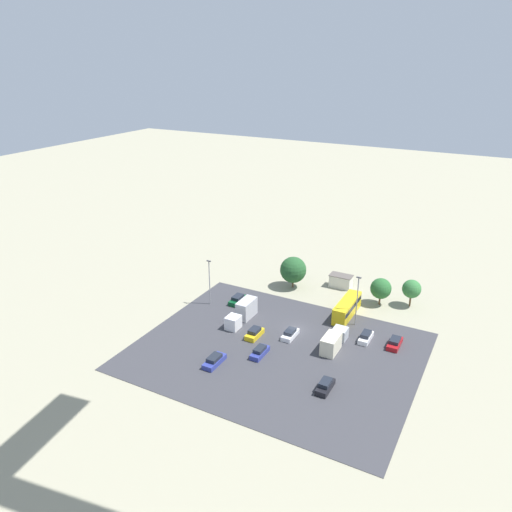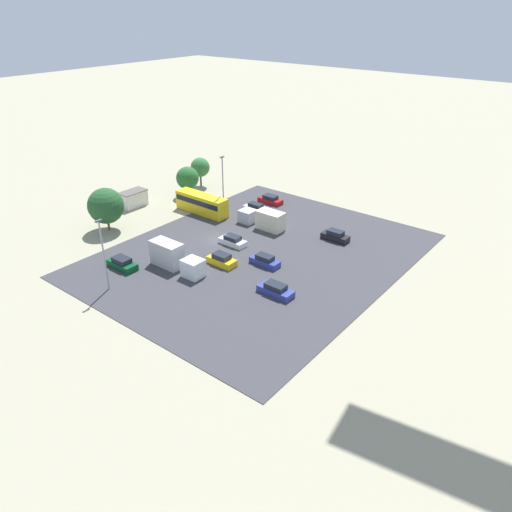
{
  "view_description": "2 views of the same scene",
  "coord_description": "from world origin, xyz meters",
  "views": [
    {
      "loc": [
        -31.57,
        74.56,
        47.54
      ],
      "look_at": [
        -4.28,
        23.77,
        24.13
      ],
      "focal_mm": 35.0,
      "sensor_mm": 36.0,
      "label": 1
    },
    {
      "loc": [
        50.99,
        48.09,
        33.39
      ],
      "look_at": [
        4.4,
        11.06,
        2.54
      ],
      "focal_mm": 35.0,
      "sensor_mm": 36.0,
      "label": 2
    }
  ],
  "objects": [
    {
      "name": "ground_plane",
      "position": [
        0.0,
        0.0,
        0.0
      ],
      "size": [
        400.0,
        400.0,
        0.0
      ],
      "primitive_type": "plane",
      "color": "gray"
    },
    {
      "name": "parked_car_6",
      "position": [
        -12.45,
        -2.42,
        0.74
      ],
      "size": [
        1.71,
        4.41,
        1.59
      ],
      "rotation": [
        0.0,
        0.0,
        3.14
      ],
      "color": "silver",
      "rests_on": "ground"
    },
    {
      "name": "tree_near_shed",
      "position": [
        -10.83,
        -17.37,
        3.58
      ],
      "size": [
        4.23,
        4.23,
        5.7
      ],
      "color": "brown",
      "rests_on": "ground"
    },
    {
      "name": "tree_apron_far",
      "position": [
        8.14,
        -16.35,
        4.16
      ],
      "size": [
        5.72,
        5.72,
        7.02
      ],
      "color": "brown",
      "rests_on": "ground"
    },
    {
      "name": "bus",
      "position": [
        -6.46,
        -9.57,
        1.84
      ],
      "size": [
        2.62,
        10.2,
        3.27
      ],
      "color": "gold",
      "rests_on": "ground"
    },
    {
      "name": "parked_car_4",
      "position": [
        -17.47,
        -2.98,
        0.7
      ],
      "size": [
        1.91,
        4.54,
        1.48
      ],
      "color": "maroon",
      "rests_on": "ground"
    },
    {
      "name": "parked_truck_0",
      "position": [
        10.52,
        1.57,
        1.7
      ],
      "size": [
        2.35,
        8.76,
        3.54
      ],
      "color": "silver",
      "rests_on": "ground"
    },
    {
      "name": "shed_building",
      "position": [
        -1.1,
        -21.39,
        1.43
      ],
      "size": [
        4.89,
        2.78,
        2.85
      ],
      "color": "silver",
      "rests_on": "ground"
    },
    {
      "name": "parking_lot_surface",
      "position": [
        0.0,
        8.18,
        0.04
      ],
      "size": [
        47.14,
        37.96,
        0.08
      ],
      "color": "#38383D",
      "rests_on": "ground"
    },
    {
      "name": "tree_apron_mid",
      "position": [
        -16.45,
        -19.53,
        3.84
      ],
      "size": [
        3.76,
        3.76,
        5.74
      ],
      "color": "brown",
      "rests_on": "ground"
    },
    {
      "name": "parked_car_7",
      "position": [
        -11.16,
        14.34,
        0.75
      ],
      "size": [
        1.77,
        4.33,
        1.61
      ],
      "rotation": [
        0.0,
        0.0,
        3.14
      ],
      "color": "black",
      "rests_on": "ground"
    },
    {
      "name": "parked_car_2",
      "position": [
        15.0,
        -4.19,
        0.74
      ],
      "size": [
        1.98,
        4.59,
        1.58
      ],
      "color": "#0C4723",
      "rests_on": "ground"
    },
    {
      "name": "parked_car_1",
      "position": [
        7.37,
        16.58,
        0.71
      ],
      "size": [
        1.9,
        4.76,
        1.51
      ],
      "rotation": [
        0.0,
        0.0,
        3.14
      ],
      "color": "navy",
      "rests_on": "ground"
    },
    {
      "name": "parked_car_0",
      "position": [
        5.64,
        5.9,
        0.75
      ],
      "size": [
        1.92,
        4.25,
        1.62
      ],
      "rotation": [
        0.0,
        0.0,
        3.14
      ],
      "color": "gold",
      "rests_on": "ground"
    },
    {
      "name": "parked_car_5",
      "position": [
        -0.09,
        2.97,
        0.69
      ],
      "size": [
        1.84,
        4.33,
        1.46
      ],
      "rotation": [
        0.0,
        0.0,
        3.14
      ],
      "color": "silver",
      "rests_on": "ground"
    },
    {
      "name": "parked_car_3",
      "position": [
        2.0,
        10.73,
        0.71
      ],
      "size": [
        1.71,
        4.4,
        1.5
      ],
      "rotation": [
        0.0,
        0.0,
        3.14
      ],
      "color": "navy",
      "rests_on": "ground"
    },
    {
      "name": "light_pole_lot_centre",
      "position": [
        -9.06,
        -6.86,
        5.46
      ],
      "size": [
        0.9,
        0.28,
        9.89
      ],
      "color": "gray",
      "rests_on": "ground"
    },
    {
      "name": "light_pole_lot_edge",
      "position": [
        19.65,
        -1.02,
        5.32
      ],
      "size": [
        0.9,
        0.28,
        9.62
      ],
      "color": "gray",
      "rests_on": "ground"
    },
    {
      "name": "parked_truck_1",
      "position": [
        -8.2,
        2.68,
        1.46
      ],
      "size": [
        2.46,
        8.21,
        3.01
      ],
      "rotation": [
        0.0,
        0.0,
        3.14
      ],
      "color": "#ADB2B7",
      "rests_on": "ground"
    }
  ]
}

